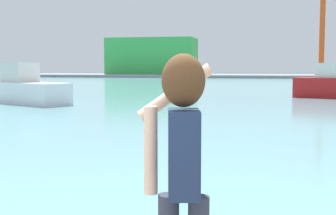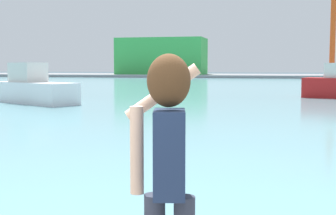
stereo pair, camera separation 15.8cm
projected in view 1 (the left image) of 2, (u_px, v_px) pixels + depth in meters
ground_plane at (257, 86)px, 51.36m from camera, size 220.00×220.00×0.00m
harbor_water at (257, 85)px, 53.30m from camera, size 140.00×100.00×0.02m
far_shore_dock at (262, 76)px, 92.22m from camera, size 140.00×20.00×0.53m
person_photographer at (182, 158)px, 3.00m from camera, size 0.53×0.54×1.74m
boat_moored at (25, 89)px, 27.22m from camera, size 6.37×4.63×2.39m
warehouse_left at (152, 56)px, 95.30m from camera, size 17.78×8.60×7.37m
port_crane at (315, 17)px, 86.75m from camera, size 10.67×6.94×17.85m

